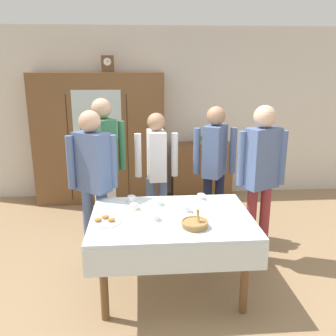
{
  "coord_description": "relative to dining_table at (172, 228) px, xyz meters",
  "views": [
    {
      "loc": [
        -0.27,
        -3.36,
        2.12
      ],
      "look_at": [
        0.0,
        0.2,
        1.12
      ],
      "focal_mm": 39.42,
      "sensor_mm": 36.0,
      "label": 1
    }
  ],
  "objects": [
    {
      "name": "tea_cup_front_edge",
      "position": [
        0.34,
        0.44,
        0.13
      ],
      "size": [
        0.13,
        0.13,
        0.06
      ],
      "color": "white",
      "rests_on": "dining_table"
    },
    {
      "name": "pastry_plate",
      "position": [
        -0.6,
        -0.06,
        0.12
      ],
      "size": [
        0.28,
        0.28,
        0.05
      ],
      "color": "white",
      "rests_on": "dining_table"
    },
    {
      "name": "person_behind_table_right",
      "position": [
        0.61,
        1.11,
        0.35
      ],
      "size": [
        0.52,
        0.41,
        1.66
      ],
      "color": "#191E38",
      "rests_on": "ground"
    },
    {
      "name": "person_beside_shelf",
      "position": [
        -0.08,
        1.17,
        0.3
      ],
      "size": [
        0.52,
        0.37,
        1.58
      ],
      "color": "slate",
      "rests_on": "ground"
    },
    {
      "name": "person_by_cabinet",
      "position": [
        1.0,
        0.53,
        0.4
      ],
      "size": [
        0.52,
        0.34,
        1.73
      ],
      "color": "#933338",
      "rests_on": "ground"
    },
    {
      "name": "spoon_near_left",
      "position": [
        -0.27,
        -0.33,
        0.11
      ],
      "size": [
        0.12,
        0.02,
        0.01
      ],
      "color": "silver",
      "rests_on": "dining_table"
    },
    {
      "name": "tea_cup_mid_left",
      "position": [
        -0.1,
        0.31,
        0.13
      ],
      "size": [
        0.13,
        0.13,
        0.06
      ],
      "color": "silver",
      "rests_on": "dining_table"
    },
    {
      "name": "ground_plane",
      "position": [
        0.0,
        0.23,
        -0.66
      ],
      "size": [
        12.0,
        12.0,
        0.0
      ],
      "primitive_type": "plane",
      "color": "#997A56",
      "rests_on": "ground"
    },
    {
      "name": "wall_cabinet",
      "position": [
        -0.9,
        2.59,
        0.35
      ],
      "size": [
        1.99,
        0.46,
        2.01
      ],
      "color": "brown",
      "rests_on": "ground"
    },
    {
      "name": "dining_table",
      "position": [
        0.0,
        0.0,
        0.0
      ],
      "size": [
        1.49,
        1.09,
        0.77
      ],
      "color": "brown",
      "rests_on": "ground"
    },
    {
      "name": "mantel_clock",
      "position": [
        -0.73,
        2.59,
        1.47
      ],
      "size": [
        0.18,
        0.11,
        0.24
      ],
      "color": "brown",
      "rests_on": "wall_cabinet"
    },
    {
      "name": "bread_basket",
      "position": [
        0.18,
        -0.23,
        0.14
      ],
      "size": [
        0.24,
        0.24,
        0.16
      ],
      "color": "#9E7542",
      "rests_on": "dining_table"
    },
    {
      "name": "bookshelf_low",
      "position": [
        0.72,
        2.64,
        -0.21
      ],
      "size": [
        0.96,
        0.35,
        0.9
      ],
      "color": "brown",
      "rests_on": "ground"
    },
    {
      "name": "spoon_far_left",
      "position": [
        0.36,
        -0.05,
        0.11
      ],
      "size": [
        0.12,
        0.02,
        0.01
      ],
      "color": "silver",
      "rests_on": "dining_table"
    },
    {
      "name": "back_wall",
      "position": [
        0.0,
        2.88,
        0.69
      ],
      "size": [
        6.4,
        0.1,
        2.7
      ],
      "primitive_type": "cube",
      "color": "silver",
      "rests_on": "ground"
    },
    {
      "name": "book_stack",
      "position": [
        0.72,
        2.64,
        0.29
      ],
      "size": [
        0.16,
        0.21,
        0.1
      ],
      "color": "#B29333",
      "rests_on": "bookshelf_low"
    },
    {
      "name": "tea_cup_near_left",
      "position": [
        0.15,
        0.11,
        0.13
      ],
      "size": [
        0.13,
        0.13,
        0.06
      ],
      "color": "white",
      "rests_on": "dining_table"
    },
    {
      "name": "person_near_right_end",
      "position": [
        -0.78,
        0.63,
        0.37
      ],
      "size": [
        0.52,
        0.38,
        1.68
      ],
      "color": "slate",
      "rests_on": "ground"
    },
    {
      "name": "tea_cup_back_edge",
      "position": [
        -0.37,
        0.43,
        0.13
      ],
      "size": [
        0.13,
        0.13,
        0.06
      ],
      "color": "white",
      "rests_on": "dining_table"
    },
    {
      "name": "spoon_mid_right",
      "position": [
        0.63,
        -0.31,
        0.11
      ],
      "size": [
        0.12,
        0.02,
        0.01
      ],
      "color": "silver",
      "rests_on": "dining_table"
    },
    {
      "name": "tea_cup_far_right",
      "position": [
        -0.34,
        0.2,
        0.13
      ],
      "size": [
        0.13,
        0.13,
        0.06
      ],
      "color": "white",
      "rests_on": "dining_table"
    },
    {
      "name": "person_behind_table_left",
      "position": [
        -0.71,
        1.21,
        0.41
      ],
      "size": [
        0.52,
        0.41,
        1.75
      ],
      "color": "silver",
      "rests_on": "ground"
    },
    {
      "name": "tea_cup_center",
      "position": [
        -0.16,
        -0.06,
        0.13
      ],
      "size": [
        0.13,
        0.13,
        0.06
      ],
      "color": "white",
      "rests_on": "dining_table"
    }
  ]
}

